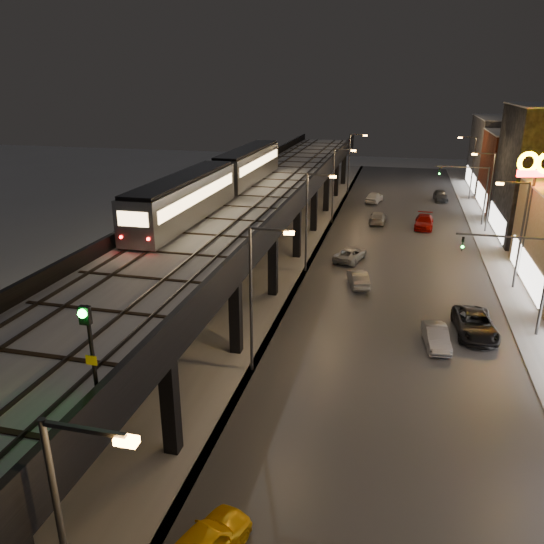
# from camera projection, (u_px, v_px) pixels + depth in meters

# --- Properties ---
(road_surface) EXTENTS (17.00, 120.00, 0.06)m
(road_surface) POSITION_uv_depth(u_px,v_px,m) (398.00, 264.00, 50.32)
(road_surface) COLOR #46474D
(road_surface) RESTS_ON ground
(sidewalk_right) EXTENTS (4.00, 120.00, 0.14)m
(sidewalk_right) POSITION_uv_depth(u_px,v_px,m) (511.00, 273.00, 48.08)
(sidewalk_right) COLOR #9FA1A8
(sidewalk_right) RESTS_ON ground
(under_viaduct_pavement) EXTENTS (11.00, 120.00, 0.06)m
(under_viaduct_pavement) POSITION_uv_depth(u_px,v_px,m) (261.00, 254.00, 53.33)
(under_viaduct_pavement) COLOR #9FA1A8
(under_viaduct_pavement) RESTS_ON ground
(elevated_viaduct) EXTENTS (9.00, 100.00, 6.30)m
(elevated_viaduct) POSITION_uv_depth(u_px,v_px,m) (251.00, 206.00, 48.53)
(elevated_viaduct) COLOR black
(elevated_viaduct) RESTS_ON ground
(viaduct_trackbed) EXTENTS (8.40, 100.00, 0.32)m
(viaduct_trackbed) POSITION_uv_depth(u_px,v_px,m) (252.00, 198.00, 48.39)
(viaduct_trackbed) COLOR #B2B7C1
(viaduct_trackbed) RESTS_ON elevated_viaduct
(viaduct_parapet_streetside) EXTENTS (0.30, 100.00, 1.10)m
(viaduct_parapet_streetside) POSITION_uv_depth(u_px,v_px,m) (299.00, 195.00, 47.28)
(viaduct_parapet_streetside) COLOR black
(viaduct_parapet_streetside) RESTS_ON elevated_viaduct
(viaduct_parapet_far) EXTENTS (0.30, 100.00, 1.10)m
(viaduct_parapet_far) POSITION_uv_depth(u_px,v_px,m) (207.00, 190.00, 49.22)
(viaduct_parapet_far) COLOR black
(viaduct_parapet_far) RESTS_ON elevated_viaduct
(building_e) EXTENTS (12.20, 12.20, 10.16)m
(building_e) POSITION_uv_depth(u_px,v_px,m) (534.00, 172.00, 69.56)
(building_e) COLOR #592517
(building_e) RESTS_ON ground
(building_f) EXTENTS (12.20, 16.20, 11.16)m
(building_f) POSITION_uv_depth(u_px,v_px,m) (515.00, 155.00, 82.17)
(building_f) COLOR #404044
(building_f) RESTS_ON ground
(streetlight_left_0) EXTENTS (2.57, 0.28, 9.00)m
(streetlight_left_0) POSITION_uv_depth(u_px,v_px,m) (72.00, 542.00, 13.80)
(streetlight_left_0) COLOR #38383A
(streetlight_left_0) RESTS_ON ground
(streetlight_left_1) EXTENTS (2.57, 0.28, 9.00)m
(streetlight_left_1) POSITION_uv_depth(u_px,v_px,m) (255.00, 291.00, 30.22)
(streetlight_left_1) COLOR #38383A
(streetlight_left_1) RESTS_ON ground
(streetlight_left_2) EXTENTS (2.57, 0.28, 9.00)m
(streetlight_left_2) POSITION_uv_depth(u_px,v_px,m) (310.00, 216.00, 46.65)
(streetlight_left_2) COLOR #38383A
(streetlight_left_2) RESTS_ON ground
(streetlight_right_2) EXTENTS (2.56, 0.28, 9.00)m
(streetlight_right_2) POSITION_uv_depth(u_px,v_px,m) (519.00, 228.00, 42.83)
(streetlight_right_2) COLOR #38383A
(streetlight_right_2) RESTS_ON ground
(streetlight_left_3) EXTENTS (2.57, 0.28, 9.00)m
(streetlight_left_3) POSITION_uv_depth(u_px,v_px,m) (336.00, 180.00, 63.08)
(streetlight_left_3) COLOR #38383A
(streetlight_left_3) RESTS_ON ground
(streetlight_right_3) EXTENTS (2.56, 0.28, 9.00)m
(streetlight_right_3) POSITION_uv_depth(u_px,v_px,m) (488.00, 187.00, 59.26)
(streetlight_right_3) COLOR #38383A
(streetlight_right_3) RESTS_ON ground
(streetlight_left_4) EXTENTS (2.57, 0.28, 9.00)m
(streetlight_left_4) POSITION_uv_depth(u_px,v_px,m) (351.00, 159.00, 79.51)
(streetlight_left_4) COLOR #38383A
(streetlight_left_4) RESTS_ON ground
(streetlight_right_4) EXTENTS (2.56, 0.28, 9.00)m
(streetlight_right_4) POSITION_uv_depth(u_px,v_px,m) (471.00, 164.00, 75.69)
(streetlight_right_4) COLOR #38383A
(streetlight_right_4) RESTS_ON ground
(traffic_light_rig_a) EXTENTS (6.10, 0.34, 7.00)m
(traffic_light_rig_a) POSITION_uv_depth(u_px,v_px,m) (528.00, 273.00, 35.07)
(traffic_light_rig_a) COLOR #38383A
(traffic_light_rig_a) RESTS_ON ground
(traffic_light_rig_b) EXTENTS (6.10, 0.34, 7.00)m
(traffic_light_rig_b) POSITION_uv_depth(u_px,v_px,m) (476.00, 188.00, 62.45)
(traffic_light_rig_b) COLOR #38383A
(traffic_light_rig_b) RESTS_ON ground
(subway_train) EXTENTS (2.73, 33.37, 3.26)m
(subway_train) POSITION_uv_depth(u_px,v_px,m) (222.00, 178.00, 47.43)
(subway_train) COLOR gray
(subway_train) RESTS_ON viaduct_trackbed
(rail_signal) EXTENTS (0.39, 0.45, 3.35)m
(rail_signal) POSITION_uv_depth(u_px,v_px,m) (88.00, 334.00, 16.77)
(rail_signal) COLOR black
(rail_signal) RESTS_ON viaduct_trackbed
(car_near_white) EXTENTS (2.35, 4.23, 1.32)m
(car_near_white) POSITION_uv_depth(u_px,v_px,m) (358.00, 279.00, 44.87)
(car_near_white) COLOR gray
(car_near_white) RESTS_ON ground
(car_mid_silver) EXTENTS (3.22, 5.04, 1.30)m
(car_mid_silver) POSITION_uv_depth(u_px,v_px,m) (350.00, 255.00, 51.13)
(car_mid_silver) COLOR #9B9DA0
(car_mid_silver) RESTS_ON ground
(car_mid_dark) EXTENTS (2.04, 4.69, 1.34)m
(car_mid_dark) POSITION_uv_depth(u_px,v_px,m) (378.00, 218.00, 64.51)
(car_mid_dark) COLOR #9F9F9F
(car_mid_dark) RESTS_ON ground
(car_far_white) EXTENTS (2.64, 4.76, 1.53)m
(car_far_white) POSITION_uv_depth(u_px,v_px,m) (374.00, 198.00, 75.19)
(car_far_white) COLOR silver
(car_far_white) RESTS_ON ground
(car_onc_silver) EXTENTS (1.87, 4.14, 1.32)m
(car_onc_silver) POSITION_uv_depth(u_px,v_px,m) (436.00, 338.00, 34.69)
(car_onc_silver) COLOR slate
(car_onc_silver) RESTS_ON ground
(car_onc_dark) EXTENTS (2.89, 5.66, 1.53)m
(car_onc_dark) POSITION_uv_depth(u_px,v_px,m) (475.00, 325.00, 36.22)
(car_onc_dark) COLOR black
(car_onc_dark) RESTS_ON ground
(car_onc_white) EXTENTS (2.37, 5.20, 1.47)m
(car_onc_white) POSITION_uv_depth(u_px,v_px,m) (424.00, 222.00, 62.34)
(car_onc_white) COLOR #950A05
(car_onc_white) RESTS_ON ground
(car_onc_red) EXTENTS (2.07, 4.56, 1.52)m
(car_onc_red) POSITION_uv_depth(u_px,v_px,m) (441.00, 196.00, 76.31)
(car_onc_red) COLOR #3C4047
(car_onc_red) RESTS_ON ground
(sign_mcdonalds) EXTENTS (3.27, 0.83, 10.98)m
(sign_mcdonalds) POSITION_uv_depth(u_px,v_px,m) (535.00, 175.00, 44.11)
(sign_mcdonalds) COLOR #38383A
(sign_mcdonalds) RESTS_ON ground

